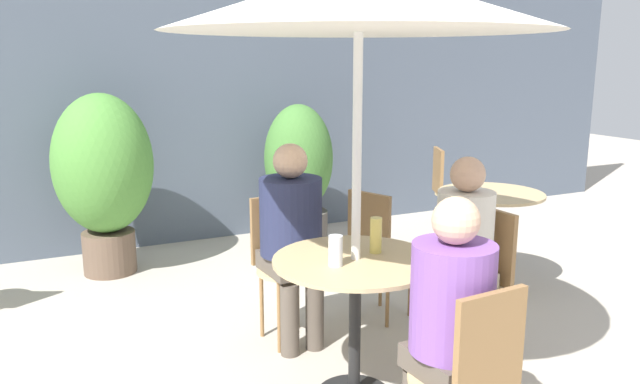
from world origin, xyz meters
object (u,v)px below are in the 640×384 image
object	(u,v)px
bistro_chair_3	(446,185)
beer_glass_0	(336,251)
bistro_chair_5	(377,243)
potted_plant_0	(104,171)
bistro_chair_2	(282,254)
cafe_table_near	(355,287)
beer_glass_1	(376,235)
bistro_chair_0	(472,370)
umbrella	(359,0)
seated_person_0	(449,314)
bistro_chair_1	(480,271)
cafe_table_far	(490,214)
seated_person_1	(462,243)
potted_plant_1	(299,172)
seated_person_2	(292,229)

from	to	relation	value
bistro_chair_3	beer_glass_0	bearing A→B (deg)	157.00
bistro_chair_5	potted_plant_0	bearing A→B (deg)	18.73
bistro_chair_2	bistro_chair_5	size ratio (longest dim) A/B	1.00
potted_plant_0	cafe_table_near	bearing A→B (deg)	-70.52
bistro_chair_5	beer_glass_1	world-z (taller)	beer_glass_1
bistro_chair_0	beer_glass_0	bearing A→B (deg)	-79.99
bistro_chair_0	umbrella	bearing A→B (deg)	-90.00
beer_glass_0	beer_glass_1	world-z (taller)	beer_glass_1
cafe_table_near	seated_person_0	xyz separation A→B (m)	(0.05, -0.67, 0.11)
bistro_chair_1	umbrella	distance (m)	1.62
cafe_table_far	seated_person_1	size ratio (longest dim) A/B	0.65
bistro_chair_1	seated_person_0	distance (m)	1.07
cafe_table_far	beer_glass_1	size ratio (longest dim) A/B	4.22
bistro_chair_5	seated_person_1	xyz separation A→B (m)	(0.11, -0.71, 0.18)
potted_plant_1	bistro_chair_0	bearing A→B (deg)	-102.37
bistro_chair_2	potted_plant_0	world-z (taller)	potted_plant_0
potted_plant_0	seated_person_0	bearing A→B (deg)	-73.69
seated_person_2	beer_glass_0	size ratio (longest dim) A/B	8.27
cafe_table_near	seated_person_0	size ratio (longest dim) A/B	0.69
seated_person_2	bistro_chair_2	bearing A→B (deg)	90.00
cafe_table_far	seated_person_0	world-z (taller)	seated_person_0
seated_person_1	umbrella	xyz separation A→B (m)	(-0.68, -0.05, 1.22)
beer_glass_0	potted_plant_0	bearing A→B (deg)	106.34
seated_person_0	beer_glass_1	xyz separation A→B (m)	(0.09, 0.72, 0.12)
cafe_table_near	bistro_chair_1	size ratio (longest dim) A/B	0.94
bistro_chair_3	seated_person_0	size ratio (longest dim) A/B	0.74
cafe_table_near	beer_glass_1	size ratio (longest dim) A/B	4.51
bistro_chair_3	potted_plant_0	bearing A→B (deg)	105.60
bistro_chair_0	potted_plant_0	world-z (taller)	potted_plant_0
bistro_chair_1	potted_plant_1	bearing A→B (deg)	176.62
beer_glass_1	bistro_chair_0	bearing A→B (deg)	-95.22
seated_person_0	beer_glass_1	size ratio (longest dim) A/B	6.53
bistro_chair_0	bistro_chair_1	xyz separation A→B (m)	(0.76, 0.87, 0.00)
bistro_chair_5	potted_plant_0	xyz separation A→B (m)	(-1.43, 1.70, 0.30)
seated_person_2	potted_plant_0	distance (m)	1.96
bistro_chair_3	bistro_chair_5	world-z (taller)	same
potted_plant_0	seated_person_1	bearing A→B (deg)	-57.32
cafe_table_near	bistro_chair_5	bearing A→B (deg)	53.17
cafe_table_far	seated_person_2	world-z (taller)	seated_person_2
potted_plant_0	potted_plant_1	bearing A→B (deg)	1.66
bistro_chair_5	seated_person_2	bearing A→B (deg)	76.28
bistro_chair_1	seated_person_1	bearing A→B (deg)	-90.00
seated_person_1	cafe_table_far	bearing A→B (deg)	128.92
bistro_chair_0	seated_person_0	distance (m)	0.22
beer_glass_0	beer_glass_1	bearing A→B (deg)	19.18
bistro_chair_0	bistro_chair_3	world-z (taller)	same
cafe_table_near	bistro_chair_0	size ratio (longest dim) A/B	0.94
bistro_chair_3	potted_plant_1	size ratio (longest dim) A/B	0.68
cafe_table_far	potted_plant_1	world-z (taller)	potted_plant_1
cafe_table_far	beer_glass_0	distance (m)	1.99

